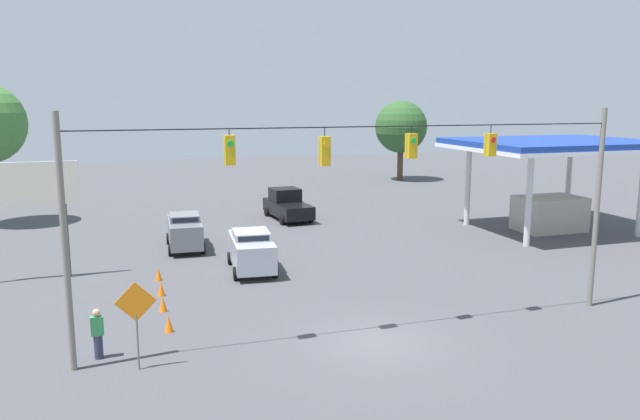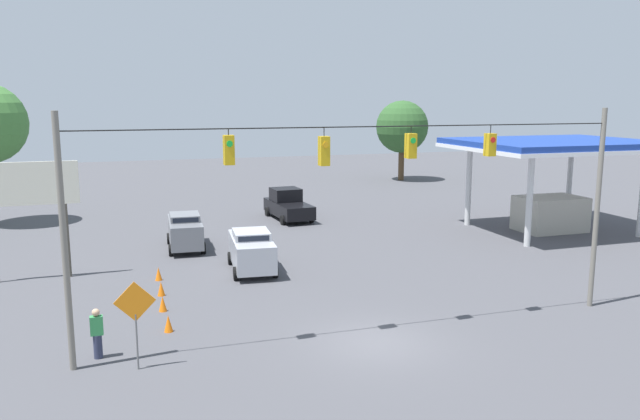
{
  "view_description": "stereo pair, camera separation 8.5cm",
  "coord_description": "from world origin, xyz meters",
  "px_view_note": "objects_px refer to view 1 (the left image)",
  "views": [
    {
      "loc": [
        8.25,
        18.87,
        8.33
      ],
      "look_at": [
        -0.4,
        -7.5,
        3.39
      ],
      "focal_mm": 35.0,
      "sensor_mm": 36.0,
      "label": 1
    },
    {
      "loc": [
        8.17,
        18.89,
        8.33
      ],
      "look_at": [
        -0.4,
        -7.5,
        3.39
      ],
      "focal_mm": 35.0,
      "sensor_mm": 36.0,
      "label": 2
    }
  ],
  "objects_px": {
    "sedan_silver_withflow_mid": "(251,250)",
    "tree_horizon_right": "(401,127)",
    "traffic_cone_nearest": "(169,324)",
    "gas_station": "(552,165)",
    "traffic_cone_third": "(161,289)",
    "traffic_cone_fourth": "(158,274)",
    "traffic_cone_second": "(163,304)",
    "overhead_signal_span": "(366,193)",
    "roadside_billboard": "(27,193)",
    "sedan_grey_withflow_far": "(185,231)",
    "pedestrian": "(98,334)",
    "work_zone_sign": "(136,309)",
    "pickup_truck_black_oncoming_deep": "(287,205)"
  },
  "relations": [
    {
      "from": "overhead_signal_span",
      "to": "tree_horizon_right",
      "type": "distance_m",
      "value": 43.75
    },
    {
      "from": "sedan_grey_withflow_far",
      "to": "pickup_truck_black_oncoming_deep",
      "type": "relative_size",
      "value": 0.84
    },
    {
      "from": "work_zone_sign",
      "to": "tree_horizon_right",
      "type": "relative_size",
      "value": 0.35
    },
    {
      "from": "sedan_grey_withflow_far",
      "to": "pedestrian",
      "type": "distance_m",
      "value": 15.13
    },
    {
      "from": "traffic_cone_third",
      "to": "pedestrian",
      "type": "relative_size",
      "value": 0.37
    },
    {
      "from": "gas_station",
      "to": "work_zone_sign",
      "type": "height_order",
      "value": "gas_station"
    },
    {
      "from": "traffic_cone_fourth",
      "to": "tree_horizon_right",
      "type": "bearing_deg",
      "value": -131.6
    },
    {
      "from": "pedestrian",
      "to": "tree_horizon_right",
      "type": "relative_size",
      "value": 0.2
    },
    {
      "from": "pickup_truck_black_oncoming_deep",
      "to": "work_zone_sign",
      "type": "xyz_separation_m",
      "value": [
        10.94,
        22.59,
        1.01
      ]
    },
    {
      "from": "traffic_cone_fourth",
      "to": "gas_station",
      "type": "xyz_separation_m",
      "value": [
        -24.62,
        -3.74,
        3.92
      ]
    },
    {
      "from": "pickup_truck_black_oncoming_deep",
      "to": "tree_horizon_right",
      "type": "relative_size",
      "value": 0.66
    },
    {
      "from": "tree_horizon_right",
      "to": "traffic_cone_third",
      "type": "bearing_deg",
      "value": 50.54
    },
    {
      "from": "sedan_grey_withflow_far",
      "to": "gas_station",
      "type": "relative_size",
      "value": 0.39
    },
    {
      "from": "sedan_silver_withflow_mid",
      "to": "pickup_truck_black_oncoming_deep",
      "type": "bearing_deg",
      "value": -112.67
    },
    {
      "from": "sedan_grey_withflow_far",
      "to": "gas_station",
      "type": "bearing_deg",
      "value": 174.35
    },
    {
      "from": "overhead_signal_span",
      "to": "roadside_billboard",
      "type": "distance_m",
      "value": 16.49
    },
    {
      "from": "traffic_cone_fourth",
      "to": "traffic_cone_third",
      "type": "bearing_deg",
      "value": 88.93
    },
    {
      "from": "traffic_cone_third",
      "to": "pedestrian",
      "type": "bearing_deg",
      "value": 68.44
    },
    {
      "from": "sedan_grey_withflow_far",
      "to": "gas_station",
      "type": "height_order",
      "value": "gas_station"
    },
    {
      "from": "sedan_grey_withflow_far",
      "to": "roadside_billboard",
      "type": "relative_size",
      "value": 0.83
    },
    {
      "from": "traffic_cone_second",
      "to": "traffic_cone_third",
      "type": "xyz_separation_m",
      "value": [
        -0.08,
        -2.08,
        0.0
      ]
    },
    {
      "from": "traffic_cone_third",
      "to": "roadside_billboard",
      "type": "distance_m",
      "value": 7.97
    },
    {
      "from": "sedan_silver_withflow_mid",
      "to": "tree_horizon_right",
      "type": "relative_size",
      "value": 0.57
    },
    {
      "from": "sedan_grey_withflow_far",
      "to": "roadside_billboard",
      "type": "distance_m",
      "value": 8.97
    },
    {
      "from": "traffic_cone_second",
      "to": "pedestrian",
      "type": "height_order",
      "value": "pedestrian"
    },
    {
      "from": "traffic_cone_second",
      "to": "traffic_cone_fourth",
      "type": "bearing_deg",
      "value": -91.58
    },
    {
      "from": "sedan_silver_withflow_mid",
      "to": "tree_horizon_right",
      "type": "bearing_deg",
      "value": -126.7
    },
    {
      "from": "traffic_cone_third",
      "to": "tree_horizon_right",
      "type": "relative_size",
      "value": 0.08
    },
    {
      "from": "traffic_cone_third",
      "to": "sedan_silver_withflow_mid",
      "type": "bearing_deg",
      "value": -149.02
    },
    {
      "from": "work_zone_sign",
      "to": "sedan_silver_withflow_mid",
      "type": "bearing_deg",
      "value": -119.54
    },
    {
      "from": "traffic_cone_third",
      "to": "work_zone_sign",
      "type": "distance_m",
      "value": 7.68
    },
    {
      "from": "traffic_cone_nearest",
      "to": "sedan_silver_withflow_mid",
      "type": "bearing_deg",
      "value": -122.61
    },
    {
      "from": "roadside_billboard",
      "to": "traffic_cone_second",
      "type": "bearing_deg",
      "value": 129.96
    },
    {
      "from": "traffic_cone_fourth",
      "to": "traffic_cone_nearest",
      "type": "bearing_deg",
      "value": 89.26
    },
    {
      "from": "traffic_cone_fourth",
      "to": "traffic_cone_second",
      "type": "bearing_deg",
      "value": 88.42
    },
    {
      "from": "gas_station",
      "to": "tree_horizon_right",
      "type": "bearing_deg",
      "value": -94.04
    },
    {
      "from": "overhead_signal_span",
      "to": "traffic_cone_second",
      "type": "distance_m",
      "value": 9.51
    },
    {
      "from": "traffic_cone_nearest",
      "to": "work_zone_sign",
      "type": "bearing_deg",
      "value": 68.63
    },
    {
      "from": "pickup_truck_black_oncoming_deep",
      "to": "traffic_cone_fourth",
      "type": "bearing_deg",
      "value": 52.85
    },
    {
      "from": "traffic_cone_nearest",
      "to": "traffic_cone_fourth",
      "type": "height_order",
      "value": "same"
    },
    {
      "from": "traffic_cone_nearest",
      "to": "gas_station",
      "type": "distance_m",
      "value": 27.16
    },
    {
      "from": "traffic_cone_nearest",
      "to": "traffic_cone_second",
      "type": "distance_m",
      "value": 2.35
    },
    {
      "from": "tree_horizon_right",
      "to": "overhead_signal_span",
      "type": "bearing_deg",
      "value": 63.0
    },
    {
      "from": "sedan_silver_withflow_mid",
      "to": "work_zone_sign",
      "type": "distance_m",
      "value": 11.66
    },
    {
      "from": "sedan_grey_withflow_far",
      "to": "sedan_silver_withflow_mid",
      "type": "distance_m",
      "value": 6.25
    },
    {
      "from": "traffic_cone_third",
      "to": "pedestrian",
      "type": "distance_m",
      "value": 6.58
    },
    {
      "from": "overhead_signal_span",
      "to": "traffic_cone_third",
      "type": "xyz_separation_m",
      "value": [
        6.64,
        -6.78,
        -4.82
      ]
    },
    {
      "from": "gas_station",
      "to": "tree_horizon_right",
      "type": "xyz_separation_m",
      "value": [
        -1.84,
        -26.06,
        1.27
      ]
    },
    {
      "from": "traffic_cone_second",
      "to": "pedestrian",
      "type": "xyz_separation_m",
      "value": [
        2.33,
        4.02,
        0.53
      ]
    },
    {
      "from": "sedan_silver_withflow_mid",
      "to": "roadside_billboard",
      "type": "distance_m",
      "value": 10.6
    }
  ]
}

